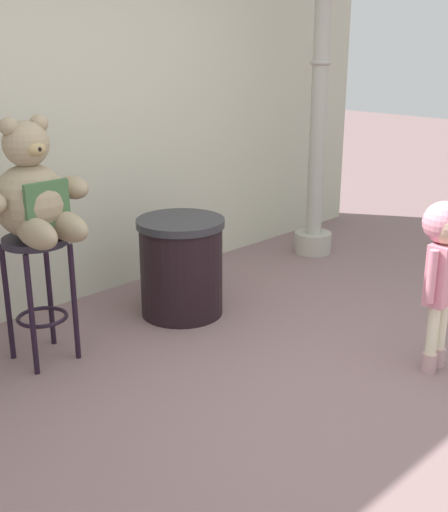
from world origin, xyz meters
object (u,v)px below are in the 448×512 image
object	(u,v)px
trash_bin	(181,267)
teddy_bear	(34,196)
lamppost	(318,126)
child_walking	(444,250)
bar_stool_with_teddy	(38,274)

from	to	relation	value
trash_bin	teddy_bear	bearing A→B (deg)	177.89
teddy_bear	lamppost	world-z (taller)	lamppost
trash_bin	lamppost	bearing A→B (deg)	6.42
child_walking	bar_stool_with_teddy	bearing A→B (deg)	-69.88
bar_stool_with_teddy	teddy_bear	size ratio (longest dim) A/B	1.12
child_walking	trash_bin	bearing A→B (deg)	-94.94
child_walking	lamppost	world-z (taller)	lamppost
teddy_bear	child_walking	size ratio (longest dim) A/B	0.68
bar_stool_with_teddy	child_walking	bearing A→B (deg)	-48.31
lamppost	bar_stool_with_teddy	bearing A→B (deg)	-177.45
child_walking	lamppost	bearing A→B (deg)	-145.74
bar_stool_with_teddy	teddy_bear	xyz separation A→B (m)	(0.00, -0.03, 0.46)
teddy_bear	bar_stool_with_teddy	bearing A→B (deg)	90.00
child_walking	trash_bin	world-z (taller)	child_walking
teddy_bear	lamppost	xyz separation A→B (m)	(2.72, 0.15, 0.11)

